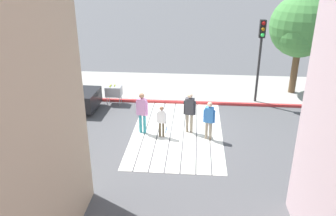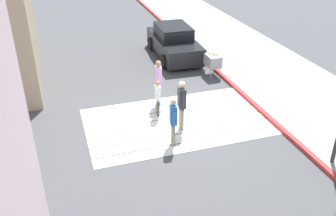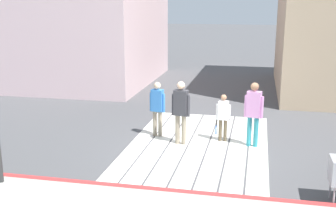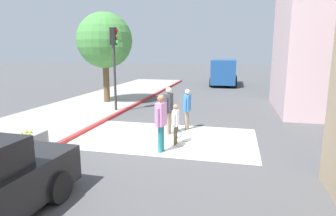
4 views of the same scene
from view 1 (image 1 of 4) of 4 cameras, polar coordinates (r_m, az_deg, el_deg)
ground_plane at (r=14.81m, az=1.57°, el=-3.96°), size 120.00×120.00×0.00m
crosswalk_stripes at (r=14.81m, az=1.57°, el=-3.94°), size 6.40×3.80×0.01m
sidewalk_west at (r=19.94m, az=2.52°, el=3.48°), size 4.80×40.00×0.12m
curb_painted at (r=17.74m, az=2.19°, el=0.97°), size 0.16×40.00×0.13m
car_parked_near_curb at (r=17.73m, az=-18.51°, el=2.05°), size 2.09×4.36×1.57m
traffic_light_corner at (r=17.44m, az=15.19°, el=10.04°), size 0.39×0.28×4.24m
street_tree at (r=19.21m, az=21.13°, el=12.26°), size 3.20×3.20×5.32m
tennis_ball_cart at (r=17.66m, az=-9.01°, el=2.79°), size 0.56×0.80×1.02m
pedestrian_adult_lead at (r=14.36m, az=3.61°, el=-0.29°), size 0.28×0.52×1.80m
pedestrian_adult_trailing at (r=13.90m, az=6.85°, el=-1.65°), size 0.27×0.48×1.64m
pedestrian_adult_side at (r=14.32m, az=-4.32°, el=-0.36°), size 0.31×0.52×1.80m
pedestrian_child_with_racket at (r=14.07m, az=-1.05°, el=-1.94°), size 0.29×0.42×1.37m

